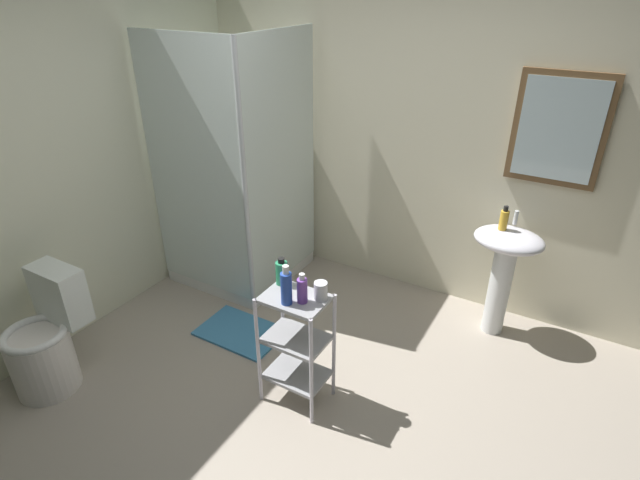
{
  "coord_description": "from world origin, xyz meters",
  "views": [
    {
      "loc": [
        1.18,
        -1.65,
        2.3
      ],
      "look_at": [
        -0.01,
        0.4,
        1.04
      ],
      "focal_mm": 27.89,
      "sensor_mm": 36.0,
      "label": 1
    }
  ],
  "objects_px": {
    "bath_mat": "(241,332)",
    "shower_stall": "(242,230)",
    "pedestal_sink": "(505,261)",
    "rinse_cup": "(321,291)",
    "body_wash_bottle_green": "(282,272)",
    "hand_soap_bottle": "(504,219)",
    "toilet": "(47,342)",
    "shampoo_bottle_blue": "(286,287)",
    "conditioner_bottle_purple": "(302,290)",
    "storage_cart": "(296,341)"
  },
  "relations": [
    {
      "from": "toilet",
      "to": "hand_soap_bottle",
      "type": "bearing_deg",
      "value": 41.03
    },
    {
      "from": "toilet",
      "to": "body_wash_bottle_green",
      "type": "distance_m",
      "value": 1.55
    },
    {
      "from": "shower_stall",
      "to": "shampoo_bottle_blue",
      "type": "bearing_deg",
      "value": -42.0
    },
    {
      "from": "pedestal_sink",
      "to": "body_wash_bottle_green",
      "type": "relative_size",
      "value": 4.85
    },
    {
      "from": "conditioner_bottle_purple",
      "to": "rinse_cup",
      "type": "height_order",
      "value": "conditioner_bottle_purple"
    },
    {
      "from": "storage_cart",
      "to": "bath_mat",
      "type": "xyz_separation_m",
      "value": [
        -0.69,
        0.32,
        -0.43
      ]
    },
    {
      "from": "hand_soap_bottle",
      "to": "bath_mat",
      "type": "height_order",
      "value": "hand_soap_bottle"
    },
    {
      "from": "pedestal_sink",
      "to": "bath_mat",
      "type": "distance_m",
      "value": 1.93
    },
    {
      "from": "hand_soap_bottle",
      "to": "storage_cart",
      "type": "bearing_deg",
      "value": -122.78
    },
    {
      "from": "body_wash_bottle_green",
      "to": "conditioner_bottle_purple",
      "type": "height_order",
      "value": "conditioner_bottle_purple"
    },
    {
      "from": "hand_soap_bottle",
      "to": "rinse_cup",
      "type": "height_order",
      "value": "hand_soap_bottle"
    },
    {
      "from": "body_wash_bottle_green",
      "to": "bath_mat",
      "type": "xyz_separation_m",
      "value": [
        -0.55,
        0.23,
        -0.81
      ]
    },
    {
      "from": "hand_soap_bottle",
      "to": "body_wash_bottle_green",
      "type": "xyz_separation_m",
      "value": [
        -0.96,
        -1.2,
        -0.07
      ]
    },
    {
      "from": "shampoo_bottle_blue",
      "to": "bath_mat",
      "type": "distance_m",
      "value": 1.14
    },
    {
      "from": "storage_cart",
      "to": "shampoo_bottle_blue",
      "type": "distance_m",
      "value": 0.41
    },
    {
      "from": "pedestal_sink",
      "to": "shower_stall",
      "type": "bearing_deg",
      "value": -170.34
    },
    {
      "from": "pedestal_sink",
      "to": "rinse_cup",
      "type": "height_order",
      "value": "rinse_cup"
    },
    {
      "from": "body_wash_bottle_green",
      "to": "shampoo_bottle_blue",
      "type": "bearing_deg",
      "value": -48.66
    },
    {
      "from": "bath_mat",
      "to": "storage_cart",
      "type": "bearing_deg",
      "value": -24.47
    },
    {
      "from": "toilet",
      "to": "storage_cart",
      "type": "distance_m",
      "value": 1.55
    },
    {
      "from": "bath_mat",
      "to": "body_wash_bottle_green",
      "type": "bearing_deg",
      "value": -22.95
    },
    {
      "from": "body_wash_bottle_green",
      "to": "conditioner_bottle_purple",
      "type": "bearing_deg",
      "value": -25.98
    },
    {
      "from": "conditioner_bottle_purple",
      "to": "bath_mat",
      "type": "relative_size",
      "value": 0.29
    },
    {
      "from": "body_wash_bottle_green",
      "to": "conditioner_bottle_purple",
      "type": "distance_m",
      "value": 0.22
    },
    {
      "from": "hand_soap_bottle",
      "to": "shampoo_bottle_blue",
      "type": "distance_m",
      "value": 1.58
    },
    {
      "from": "storage_cart",
      "to": "conditioner_bottle_purple",
      "type": "relative_size",
      "value": 4.19
    },
    {
      "from": "storage_cart",
      "to": "shampoo_bottle_blue",
      "type": "bearing_deg",
      "value": -96.5
    },
    {
      "from": "rinse_cup",
      "to": "shampoo_bottle_blue",
      "type": "bearing_deg",
      "value": -137.11
    },
    {
      "from": "rinse_cup",
      "to": "bath_mat",
      "type": "relative_size",
      "value": 0.17
    },
    {
      "from": "storage_cart",
      "to": "bath_mat",
      "type": "distance_m",
      "value": 0.87
    },
    {
      "from": "hand_soap_bottle",
      "to": "conditioner_bottle_purple",
      "type": "height_order",
      "value": "hand_soap_bottle"
    },
    {
      "from": "shower_stall",
      "to": "conditioner_bottle_purple",
      "type": "distance_m",
      "value": 1.56
    },
    {
      "from": "rinse_cup",
      "to": "conditioner_bottle_purple",
      "type": "bearing_deg",
      "value": -133.72
    },
    {
      "from": "toilet",
      "to": "storage_cart",
      "type": "relative_size",
      "value": 1.03
    },
    {
      "from": "shampoo_bottle_blue",
      "to": "conditioner_bottle_purple",
      "type": "xyz_separation_m",
      "value": [
        0.07,
        0.05,
        -0.02
      ]
    },
    {
      "from": "body_wash_bottle_green",
      "to": "rinse_cup",
      "type": "bearing_deg",
      "value": -4.59
    },
    {
      "from": "bath_mat",
      "to": "shower_stall",
      "type": "bearing_deg",
      "value": 124.82
    },
    {
      "from": "shower_stall",
      "to": "bath_mat",
      "type": "relative_size",
      "value": 3.33
    },
    {
      "from": "pedestal_sink",
      "to": "toilet",
      "type": "xyz_separation_m",
      "value": [
        -2.28,
        -1.94,
        -0.26
      ]
    },
    {
      "from": "pedestal_sink",
      "to": "bath_mat",
      "type": "bearing_deg",
      "value": -148.47
    },
    {
      "from": "conditioner_bottle_purple",
      "to": "toilet",
      "type": "bearing_deg",
      "value": -156.26
    },
    {
      "from": "shower_stall",
      "to": "body_wash_bottle_green",
      "type": "relative_size",
      "value": 11.98
    },
    {
      "from": "pedestal_sink",
      "to": "rinse_cup",
      "type": "relative_size",
      "value": 7.84
    },
    {
      "from": "shower_stall",
      "to": "storage_cart",
      "type": "relative_size",
      "value": 2.7
    },
    {
      "from": "toilet",
      "to": "storage_cart",
      "type": "height_order",
      "value": "toilet"
    },
    {
      "from": "body_wash_bottle_green",
      "to": "storage_cart",
      "type": "bearing_deg",
      "value": -30.17
    },
    {
      "from": "toilet",
      "to": "pedestal_sink",
      "type": "bearing_deg",
      "value": 40.33
    },
    {
      "from": "storage_cart",
      "to": "bath_mat",
      "type": "relative_size",
      "value": 1.23
    },
    {
      "from": "pedestal_sink",
      "to": "rinse_cup",
      "type": "xyz_separation_m",
      "value": [
        -0.75,
        -1.22,
        0.21
      ]
    },
    {
      "from": "toilet",
      "to": "rinse_cup",
      "type": "distance_m",
      "value": 1.76
    }
  ]
}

